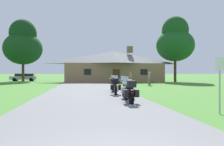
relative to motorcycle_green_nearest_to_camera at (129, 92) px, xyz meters
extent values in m
plane|color=#42752D|center=(-1.97, 12.07, -0.61)|extent=(500.00, 500.00, 0.00)
cube|color=slate|center=(-1.97, 10.07, -0.58)|extent=(6.40, 80.00, 0.06)
cylinder|color=black|center=(0.01, 0.96, -0.23)|extent=(0.12, 0.64, 0.64)
cylinder|color=black|center=(-0.01, -0.48, -0.23)|extent=(0.16, 0.64, 0.64)
cube|color=silver|center=(0.00, 0.22, -0.17)|extent=(0.27, 0.56, 0.30)
ellipsoid|color=#195B33|center=(0.01, 0.48, 0.28)|extent=(0.31, 0.52, 0.26)
cube|color=black|center=(0.00, 0.02, 0.19)|extent=(0.29, 0.52, 0.10)
cylinder|color=silver|center=(0.01, 0.92, 0.47)|extent=(0.66, 0.04, 0.03)
cylinder|color=silver|center=(0.01, 0.96, 0.13)|extent=(0.06, 0.24, 0.73)
cube|color=#B2BCC6|center=(0.02, 1.02, 0.61)|extent=(0.32, 0.11, 0.27)
sphere|color=silver|center=(0.01, 0.92, 0.33)|extent=(0.11, 0.11, 0.11)
cube|color=black|center=(-0.01, -0.53, 0.41)|extent=(0.41, 0.37, 0.32)
cube|color=red|center=(-0.01, -0.70, 0.00)|extent=(0.14, 0.03, 0.06)
cylinder|color=silver|center=(0.14, -0.16, -0.33)|extent=(0.08, 0.55, 0.07)
cube|color=black|center=(-0.27, -0.42, -0.05)|extent=(0.21, 0.40, 0.36)
cube|color=black|center=(0.25, -0.43, -0.05)|extent=(0.21, 0.40, 0.36)
cylinder|color=black|center=(0.26, 2.99, -0.23)|extent=(0.12, 0.64, 0.64)
cylinder|color=black|center=(0.23, 1.55, -0.23)|extent=(0.16, 0.64, 0.64)
cube|color=silver|center=(0.25, 2.25, -0.17)|extent=(0.27, 0.56, 0.30)
ellipsoid|color=#B2B5BC|center=(0.25, 2.51, 0.28)|extent=(0.31, 0.52, 0.26)
cube|color=black|center=(0.24, 2.05, 0.19)|extent=(0.29, 0.52, 0.10)
cylinder|color=silver|center=(0.26, 2.95, 0.47)|extent=(0.66, 0.04, 0.03)
cylinder|color=silver|center=(0.26, 2.99, 0.13)|extent=(0.06, 0.24, 0.73)
cube|color=#B2BCC6|center=(0.26, 3.05, 0.61)|extent=(0.32, 0.11, 0.27)
sphere|color=silver|center=(0.26, 2.95, 0.33)|extent=(0.11, 0.11, 0.11)
cube|color=#B7B7BC|center=(0.23, 1.50, 0.41)|extent=(0.41, 0.37, 0.32)
cube|color=red|center=(0.23, 1.33, 0.00)|extent=(0.14, 0.03, 0.06)
cylinder|color=silver|center=(0.38, 1.87, -0.33)|extent=(0.08, 0.55, 0.07)
cube|color=#B7B7BC|center=(-0.02, 1.60, -0.05)|extent=(0.21, 0.40, 0.36)
cube|color=#B7B7BC|center=(0.50, 1.60, -0.05)|extent=(0.21, 0.40, 0.36)
cylinder|color=black|center=(0.11, 5.30, -0.23)|extent=(0.20, 0.65, 0.64)
cylinder|color=black|center=(-0.10, 3.88, -0.23)|extent=(0.25, 0.66, 0.64)
cube|color=silver|center=(0.00, 4.57, -0.17)|extent=(0.34, 0.59, 0.30)
ellipsoid|color=black|center=(0.04, 4.83, 0.28)|extent=(0.37, 0.56, 0.26)
cube|color=black|center=(-0.03, 4.37, 0.19)|extent=(0.35, 0.56, 0.10)
cylinder|color=silver|center=(0.11, 5.26, 0.47)|extent=(0.66, 0.13, 0.03)
cylinder|color=silver|center=(0.11, 5.30, 0.13)|extent=(0.09, 0.24, 0.73)
cube|color=#B2BCC6|center=(0.12, 5.36, 0.61)|extent=(0.33, 0.16, 0.27)
sphere|color=silver|center=(0.11, 5.26, 0.33)|extent=(0.11, 0.11, 0.11)
cube|color=black|center=(-0.11, 3.83, 0.41)|extent=(0.45, 0.42, 0.32)
cube|color=red|center=(-0.13, 3.66, 0.00)|extent=(0.14, 0.05, 0.06)
cylinder|color=silver|center=(0.08, 4.18, -0.33)|extent=(0.15, 0.55, 0.07)
cube|color=black|center=(-0.35, 3.97, -0.05)|extent=(0.26, 0.43, 0.36)
cube|color=black|center=(0.16, 3.89, -0.05)|extent=(0.26, 0.43, 0.36)
cylinder|color=black|center=(0.23, 7.67, -0.23)|extent=(0.17, 0.65, 0.64)
cylinder|color=black|center=(0.08, 6.24, -0.23)|extent=(0.22, 0.65, 0.64)
cube|color=silver|center=(0.15, 6.94, -0.17)|extent=(0.31, 0.58, 0.30)
ellipsoid|color=maroon|center=(0.18, 7.20, 0.28)|extent=(0.35, 0.55, 0.26)
cube|color=black|center=(0.13, 6.74, 0.19)|extent=(0.33, 0.55, 0.10)
cylinder|color=silver|center=(0.22, 7.63, 0.47)|extent=(0.66, 0.10, 0.03)
cylinder|color=silver|center=(0.23, 7.67, 0.13)|extent=(0.08, 0.24, 0.73)
cube|color=#B2BCC6|center=(0.23, 7.73, 0.61)|extent=(0.33, 0.14, 0.27)
sphere|color=silver|center=(0.22, 7.63, 0.33)|extent=(0.11, 0.11, 0.11)
cube|color=black|center=(0.08, 6.19, 0.41)|extent=(0.43, 0.40, 0.32)
cube|color=red|center=(0.06, 6.02, 0.00)|extent=(0.14, 0.04, 0.06)
cylinder|color=silver|center=(0.25, 6.55, -0.33)|extent=(0.12, 0.55, 0.07)
cube|color=#896B4C|center=(2.85, 25.79, 0.93)|extent=(15.86, 6.44, 3.08)
pyramid|color=slate|center=(2.85, 25.79, 3.53)|extent=(16.81, 6.82, 2.13)
cube|color=brown|center=(5.70, 25.79, 4.94)|extent=(0.90, 0.90, 1.10)
cube|color=#472D19|center=(2.85, 22.54, 0.44)|extent=(1.10, 0.08, 2.10)
cube|color=black|center=(-1.59, 22.54, 1.08)|extent=(1.10, 0.06, 0.90)
cube|color=black|center=(7.29, 22.54, 1.08)|extent=(1.10, 0.06, 0.90)
cylinder|color=#75664C|center=(4.60, 20.09, -0.18)|extent=(0.14, 0.14, 0.86)
cylinder|color=#75664C|center=(4.50, 20.24, -0.18)|extent=(0.14, 0.14, 0.86)
cube|color=tan|center=(4.55, 20.17, 0.53)|extent=(0.38, 0.42, 0.56)
cylinder|color=tan|center=(4.68, 19.97, 0.51)|extent=(0.09, 0.09, 0.58)
cylinder|color=tan|center=(4.42, 20.36, 0.51)|extent=(0.09, 0.09, 0.58)
sphere|color=tan|center=(4.55, 20.17, 0.95)|extent=(0.21, 0.21, 0.21)
cylinder|color=navy|center=(6.35, 16.54, -0.18)|extent=(0.14, 0.14, 0.86)
cylinder|color=navy|center=(6.25, 16.39, -0.18)|extent=(0.14, 0.14, 0.86)
cube|color=#A8231E|center=(6.30, 16.46, 0.53)|extent=(0.37, 0.42, 0.56)
cylinder|color=#A8231E|center=(6.42, 16.66, 0.51)|extent=(0.09, 0.09, 0.58)
cylinder|color=#A8231E|center=(6.18, 16.27, 0.51)|extent=(0.09, 0.09, 0.58)
sphere|color=tan|center=(6.30, 16.46, 0.95)|extent=(0.21, 0.21, 0.21)
cylinder|color=#B2AD99|center=(6.30, 16.46, 1.05)|extent=(0.22, 0.22, 0.05)
cylinder|color=#75664C|center=(5.60, 14.51, -0.18)|extent=(0.14, 0.14, 0.86)
cylinder|color=#75664C|center=(5.52, 14.36, -0.18)|extent=(0.14, 0.14, 0.86)
cube|color=gray|center=(5.56, 14.43, 0.53)|extent=(0.37, 0.42, 0.56)
cylinder|color=gray|center=(5.67, 14.63, 0.51)|extent=(0.09, 0.09, 0.58)
cylinder|color=gray|center=(5.45, 14.23, 0.51)|extent=(0.09, 0.09, 0.58)
sphere|color=tan|center=(5.56, 14.43, 0.95)|extent=(0.21, 0.21, 0.21)
cylinder|color=#9EA0A5|center=(2.77, -3.22, 0.44)|extent=(0.06, 0.06, 2.10)
cube|color=silver|center=(2.77, -3.24, 1.29)|extent=(0.36, 0.02, 0.48)
cylinder|color=#422D19|center=(13.30, 24.41, 1.63)|extent=(0.44, 0.44, 4.47)
ellipsoid|color=#194C1E|center=(13.30, 24.41, 5.61)|extent=(6.38, 6.38, 5.42)
ellipsoid|color=#16441B|center=(13.30, 24.41, 8.16)|extent=(4.46, 4.46, 4.78)
cylinder|color=#422D19|center=(-12.69, 28.93, 1.38)|extent=(0.44, 0.44, 3.98)
ellipsoid|color=#143D19|center=(-12.69, 28.93, 5.18)|extent=(6.58, 6.58, 5.60)
ellipsoid|color=#123716|center=(-12.69, 28.93, 7.82)|extent=(4.61, 4.61, 4.94)
cube|color=#ADAFB7|center=(-13.22, 31.38, 0.01)|extent=(4.73, 2.18, 0.60)
cube|color=black|center=(-13.02, 31.40, 0.55)|extent=(3.33, 1.86, 0.48)
cylinder|color=black|center=(-14.58, 30.43, -0.29)|extent=(0.65, 0.27, 0.64)
cylinder|color=black|center=(-14.71, 32.12, -0.29)|extent=(0.65, 0.27, 0.64)
cylinder|color=black|center=(-11.74, 30.65, -0.29)|extent=(0.65, 0.27, 0.64)
cylinder|color=black|center=(-11.86, 32.33, -0.29)|extent=(0.65, 0.27, 0.64)
camera|label=1|loc=(-2.36, -10.76, 0.95)|focal=34.80mm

